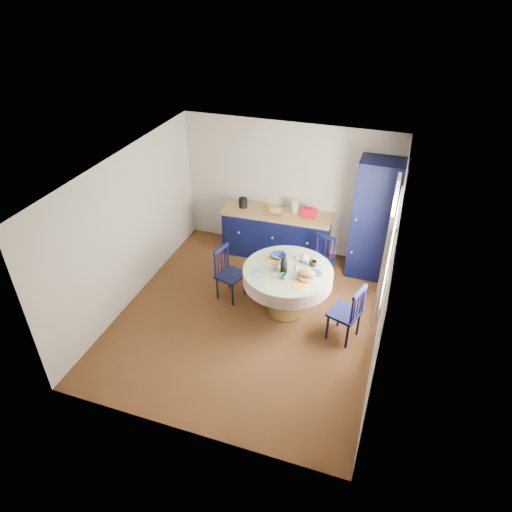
{
  "coord_description": "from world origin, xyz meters",
  "views": [
    {
      "loc": [
        1.9,
        -5.27,
        4.88
      ],
      "look_at": [
        0.06,
        0.2,
        1.05
      ],
      "focal_mm": 32.0,
      "sensor_mm": 36.0,
      "label": 1
    }
  ],
  "objects": [
    {
      "name": "mug_d",
      "position": [
        0.44,
        0.64,
        0.89
      ],
      "size": [
        0.1,
        0.1,
        0.09
      ],
      "primitive_type": "imported",
      "color": "silver",
      "rests_on": "dining_table"
    },
    {
      "name": "ceiling",
      "position": [
        0.0,
        0.0,
        2.5
      ],
      "size": [
        4.5,
        4.5,
        0.0
      ],
      "primitive_type": "plane",
      "rotation": [
        3.14,
        0.0,
        0.0
      ],
      "color": "white",
      "rests_on": "wall_back"
    },
    {
      "name": "chair_right",
      "position": [
        1.54,
        0.0,
        0.49
      ],
      "size": [
        0.53,
        0.55,
        0.97
      ],
      "rotation": [
        0.0,
        0.0,
        -1.9
      ],
      "color": "black",
      "rests_on": "floor"
    },
    {
      "name": "dining_table",
      "position": [
        0.55,
        0.3,
        0.72
      ],
      "size": [
        1.39,
        1.39,
        1.12
      ],
      "color": "#533A17",
      "rests_on": "floor"
    },
    {
      "name": "wall_right",
      "position": [
        2.0,
        0.0,
        1.25
      ],
      "size": [
        0.02,
        4.5,
        2.5
      ],
      "primitive_type": "cube",
      "color": "beige",
      "rests_on": "floor"
    },
    {
      "name": "chair_left",
      "position": [
        -0.48,
        0.4,
        0.47
      ],
      "size": [
        0.49,
        0.51,
        0.93
      ],
      "rotation": [
        0.0,
        0.0,
        1.3
      ],
      "color": "black",
      "rests_on": "floor"
    },
    {
      "name": "mug_b",
      "position": [
        0.54,
        0.05,
        0.89
      ],
      "size": [
        0.09,
        0.09,
        0.09
      ],
      "primitive_type": "imported",
      "color": "#28666E",
      "rests_on": "dining_table"
    },
    {
      "name": "chair_far",
      "position": [
        0.9,
        1.27,
        0.45
      ],
      "size": [
        0.47,
        0.46,
        0.89
      ],
      "rotation": [
        0.0,
        0.0,
        -0.22
      ],
      "color": "black",
      "rests_on": "floor"
    },
    {
      "name": "kitchen_counter",
      "position": [
        -0.1,
        1.9,
        0.47
      ],
      "size": [
        2.05,
        0.7,
        1.15
      ],
      "rotation": [
        0.0,
        0.0,
        0.03
      ],
      "color": "black",
      "rests_on": "floor"
    },
    {
      "name": "pantry_cabinet",
      "position": [
        1.66,
        1.85,
        1.08
      ],
      "size": [
        0.76,
        0.56,
        2.16
      ],
      "rotation": [
        0.0,
        0.0,
        -0.01
      ],
      "color": "black",
      "rests_on": "floor"
    },
    {
      "name": "mug_a",
      "position": [
        0.35,
        0.25,
        0.89
      ],
      "size": [
        0.11,
        0.11,
        0.09
      ],
      "primitive_type": "imported",
      "color": "silver",
      "rests_on": "dining_table"
    },
    {
      "name": "window",
      "position": [
        1.95,
        0.3,
        1.52
      ],
      "size": [
        0.1,
        1.74,
        1.45
      ],
      "color": "white",
      "rests_on": "wall_right"
    },
    {
      "name": "wall_left",
      "position": [
        -2.0,
        0.0,
        1.25
      ],
      "size": [
        0.02,
        4.5,
        2.5
      ],
      "primitive_type": "cube",
      "color": "beige",
      "rests_on": "floor"
    },
    {
      "name": "wall_back",
      "position": [
        0.0,
        2.25,
        1.25
      ],
      "size": [
        4.0,
        0.02,
        2.5
      ],
      "primitive_type": "cube",
      "color": "beige",
      "rests_on": "floor"
    },
    {
      "name": "mug_c",
      "position": [
        0.89,
        0.5,
        0.89
      ],
      "size": [
        0.12,
        0.12,
        0.1
      ],
      "primitive_type": "imported",
      "color": "black",
      "rests_on": "dining_table"
    },
    {
      "name": "cobalt_bowl",
      "position": [
        0.32,
        0.57,
        0.87
      ],
      "size": [
        0.24,
        0.24,
        0.06
      ],
      "primitive_type": "imported",
      "color": "navy",
      "rests_on": "dining_table"
    },
    {
      "name": "floor",
      "position": [
        0.0,
        0.0,
        0.0
      ],
      "size": [
        4.5,
        4.5,
        0.0
      ],
      "primitive_type": "plane",
      "color": "black",
      "rests_on": "ground"
    }
  ]
}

